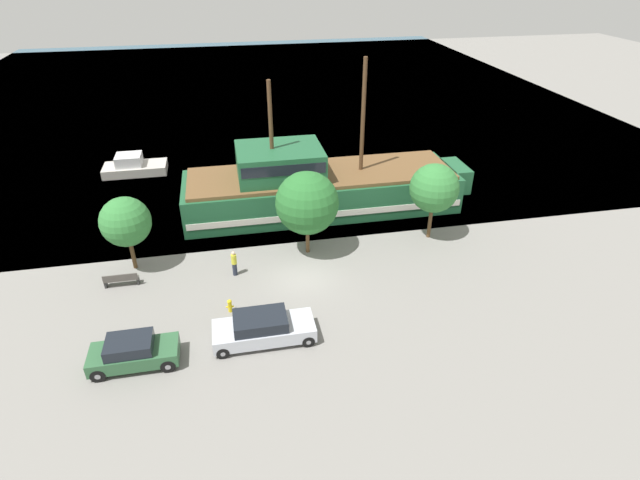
% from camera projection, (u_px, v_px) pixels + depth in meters
% --- Properties ---
extents(ground_plane, '(160.00, 160.00, 0.00)m').
position_uv_depth(ground_plane, '(303.00, 277.00, 29.52)').
color(ground_plane, gray).
extents(water_surface, '(80.00, 80.00, 0.00)m').
position_uv_depth(water_surface, '(248.00, 92.00, 66.62)').
color(water_surface, '#33566B').
rests_on(water_surface, ground).
extents(pirate_ship, '(20.98, 5.89, 10.68)m').
position_uv_depth(pirate_ship, '(317.00, 186.00, 36.32)').
color(pirate_ship, '#1E5633').
rests_on(pirate_ship, water_surface).
extents(moored_boat_dockside, '(5.20, 2.46, 1.67)m').
position_uv_depth(moored_boat_dockside, '(134.00, 166.00, 42.60)').
color(moored_boat_dockside, '#B7B2A8').
rests_on(moored_boat_dockside, water_surface).
extents(parked_car_curb_front, '(4.98, 1.98, 1.52)m').
position_uv_depth(parked_car_curb_front, '(263.00, 328.00, 24.43)').
color(parked_car_curb_front, '#B7BCC6').
rests_on(parked_car_curb_front, ground_plane).
extents(parked_car_curb_mid, '(4.00, 1.79, 1.49)m').
position_uv_depth(parked_car_curb_mid, '(133.00, 352.00, 23.00)').
color(parked_car_curb_mid, '#2D5B38').
rests_on(parked_car_curb_mid, ground_plane).
extents(fire_hydrant, '(0.42, 0.25, 0.76)m').
position_uv_depth(fire_hydrant, '(230.00, 305.00, 26.53)').
color(fire_hydrant, yellow).
rests_on(fire_hydrant, ground_plane).
extents(bench_promenade_east, '(1.90, 0.45, 0.85)m').
position_uv_depth(bench_promenade_east, '(121.00, 279.00, 28.50)').
color(bench_promenade_east, '#4C4742').
rests_on(bench_promenade_east, ground_plane).
extents(pedestrian_walking_near, '(0.32, 0.32, 1.62)m').
position_uv_depth(pedestrian_walking_near, '(234.00, 263.00, 29.29)').
color(pedestrian_walking_near, '#232838').
rests_on(pedestrian_walking_near, ground_plane).
extents(tree_row_east, '(2.91, 2.91, 4.63)m').
position_uv_depth(tree_row_east, '(125.00, 222.00, 28.75)').
color(tree_row_east, brown).
rests_on(tree_row_east, ground_plane).
extents(tree_row_mideast, '(3.88, 3.88, 5.41)m').
position_uv_depth(tree_row_mideast, '(307.00, 203.00, 30.16)').
color(tree_row_mideast, brown).
rests_on(tree_row_mideast, ground_plane).
extents(tree_row_midwest, '(3.15, 3.15, 5.16)m').
position_uv_depth(tree_row_midwest, '(434.00, 188.00, 31.73)').
color(tree_row_midwest, brown).
rests_on(tree_row_midwest, ground_plane).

